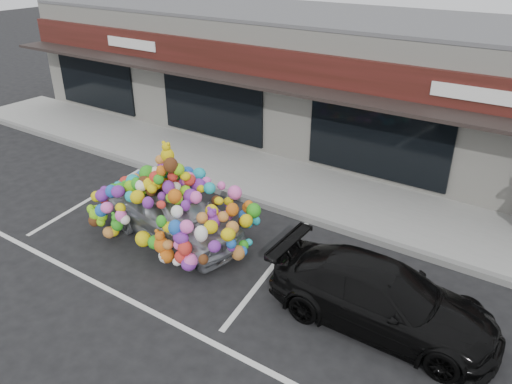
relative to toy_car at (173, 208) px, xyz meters
The scene contains 9 objects.
ground 0.83m from the toy_car, behind, with size 90.00×90.00×0.00m, color black.
shop_building 8.56m from the toy_car, 91.22° to the left, with size 24.00×7.20×4.31m.
sidewalk 4.08m from the toy_car, 92.59° to the left, with size 26.00×3.00×0.15m, color gray.
kerb 2.62m from the toy_car, 94.13° to the left, with size 26.00×0.18×0.16m, color slate.
parking_stripe_left 3.48m from the toy_car, behind, with size 0.12×4.40×0.01m, color silver.
parking_stripe_mid 2.75m from the toy_car, ahead, with size 0.12×4.40×0.01m, color silver.
lane_line 3.04m from the toy_car, 51.58° to the right, with size 14.00×0.12×0.01m, color silver.
toy_car is the anchor object (origin of this frame).
black_sedan 5.25m from the toy_car, ahead, with size 4.26×1.73×1.24m, color black.
Camera 1 is at (7.60, -7.47, 6.46)m, focal length 35.00 mm.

